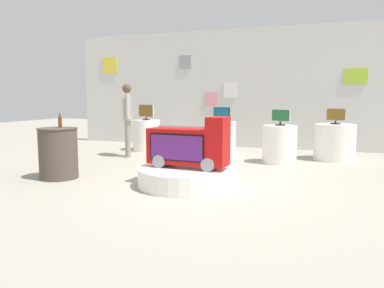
{
  "coord_description": "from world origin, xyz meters",
  "views": [
    {
      "loc": [
        1.77,
        -5.49,
        1.34
      ],
      "look_at": [
        -0.24,
        0.1,
        0.62
      ],
      "focal_mm": 35.31,
      "sensor_mm": 36.0,
      "label": 1
    }
  ],
  "objects_px": {
    "display_pedestal_right_rear": "(280,144)",
    "bottle_on_side_table": "(60,122)",
    "main_display_pedestal": "(188,177)",
    "tv_on_left_rear": "(146,112)",
    "display_pedestal_center_rear": "(335,142)",
    "tv_on_far_right": "(222,114)",
    "novelty_firetruck_tv": "(189,147)",
    "tv_on_center_rear": "(336,116)",
    "display_pedestal_far_right": "(222,138)",
    "tv_on_right_rear": "(280,117)",
    "display_pedestal_left_rear": "(146,135)",
    "side_table_round": "(58,153)",
    "shopper_browsing_near_truck": "(127,114)"
  },
  "relations": [
    {
      "from": "display_pedestal_right_rear",
      "to": "bottle_on_side_table",
      "type": "relative_size",
      "value": 3.26
    },
    {
      "from": "main_display_pedestal",
      "to": "tv_on_left_rear",
      "type": "xyz_separation_m",
      "value": [
        -2.37,
        3.34,
        0.86
      ]
    },
    {
      "from": "display_pedestal_center_rear",
      "to": "bottle_on_side_table",
      "type": "distance_m",
      "value": 5.63
    },
    {
      "from": "tv_on_far_right",
      "to": "bottle_on_side_table",
      "type": "distance_m",
      "value": 3.92
    },
    {
      "from": "novelty_firetruck_tv",
      "to": "tv_on_center_rear",
      "type": "xyz_separation_m",
      "value": [
        2.13,
        3.35,
        0.35
      ]
    },
    {
      "from": "display_pedestal_center_rear",
      "to": "display_pedestal_far_right",
      "type": "xyz_separation_m",
      "value": [
        -2.53,
        -0.02,
        0.0
      ]
    },
    {
      "from": "tv_on_left_rear",
      "to": "tv_on_far_right",
      "type": "height_order",
      "value": "tv_on_left_rear"
    },
    {
      "from": "novelty_firetruck_tv",
      "to": "display_pedestal_right_rear",
      "type": "bearing_deg",
      "value": 67.74
    },
    {
      "from": "tv_on_right_rear",
      "to": "display_pedestal_far_right",
      "type": "relative_size",
      "value": 0.51
    },
    {
      "from": "tv_on_far_right",
      "to": "bottle_on_side_table",
      "type": "height_order",
      "value": "tv_on_far_right"
    },
    {
      "from": "tv_on_far_right",
      "to": "display_pedestal_left_rear",
      "type": "bearing_deg",
      "value": 179.56
    },
    {
      "from": "novelty_firetruck_tv",
      "to": "display_pedestal_left_rear",
      "type": "bearing_deg",
      "value": 125.63
    },
    {
      "from": "bottle_on_side_table",
      "to": "tv_on_right_rear",
      "type": "bearing_deg",
      "value": 38.73
    },
    {
      "from": "tv_on_left_rear",
      "to": "tv_on_center_rear",
      "type": "distance_m",
      "value": 4.53
    },
    {
      "from": "novelty_firetruck_tv",
      "to": "display_pedestal_center_rear",
      "type": "xyz_separation_m",
      "value": [
        2.13,
        3.36,
        -0.22
      ]
    },
    {
      "from": "display_pedestal_center_rear",
      "to": "tv_on_right_rear",
      "type": "xyz_separation_m",
      "value": [
        -1.07,
        -0.79,
        0.57
      ]
    },
    {
      "from": "display_pedestal_left_rear",
      "to": "display_pedestal_far_right",
      "type": "relative_size",
      "value": 1.0
    },
    {
      "from": "tv_on_far_right",
      "to": "display_pedestal_center_rear",
      "type": "bearing_deg",
      "value": 0.47
    },
    {
      "from": "tv_on_center_rear",
      "to": "side_table_round",
      "type": "distance_m",
      "value": 5.67
    },
    {
      "from": "tv_on_left_rear",
      "to": "side_table_round",
      "type": "xyz_separation_m",
      "value": [
        0.15,
        -3.56,
        -0.57
      ]
    },
    {
      "from": "novelty_firetruck_tv",
      "to": "display_pedestal_right_rear",
      "type": "height_order",
      "value": "novelty_firetruck_tv"
    },
    {
      "from": "novelty_firetruck_tv",
      "to": "main_display_pedestal",
      "type": "bearing_deg",
      "value": 161.25
    },
    {
      "from": "main_display_pedestal",
      "to": "display_pedestal_right_rear",
      "type": "relative_size",
      "value": 1.96
    },
    {
      "from": "tv_on_left_rear",
      "to": "bottle_on_side_table",
      "type": "height_order",
      "value": "tv_on_left_rear"
    },
    {
      "from": "main_display_pedestal",
      "to": "bottle_on_side_table",
      "type": "distance_m",
      "value": 2.39
    },
    {
      "from": "tv_on_center_rear",
      "to": "display_pedestal_far_right",
      "type": "distance_m",
      "value": 2.59
    },
    {
      "from": "novelty_firetruck_tv",
      "to": "display_pedestal_far_right",
      "type": "distance_m",
      "value": 3.37
    },
    {
      "from": "tv_on_left_rear",
      "to": "shopper_browsing_near_truck",
      "type": "relative_size",
      "value": 0.31
    },
    {
      "from": "tv_on_center_rear",
      "to": "tv_on_right_rear",
      "type": "xyz_separation_m",
      "value": [
        -1.07,
        -0.79,
        -0.0
      ]
    },
    {
      "from": "display_pedestal_far_right",
      "to": "shopper_browsing_near_truck",
      "type": "relative_size",
      "value": 0.47
    },
    {
      "from": "display_pedestal_far_right",
      "to": "tv_on_far_right",
      "type": "relative_size",
      "value": 1.99
    },
    {
      "from": "tv_on_center_rear",
      "to": "display_pedestal_far_right",
      "type": "xyz_separation_m",
      "value": [
        -2.53,
        -0.01,
        -0.57
      ]
    },
    {
      "from": "tv_on_left_rear",
      "to": "bottle_on_side_table",
      "type": "distance_m",
      "value": 3.45
    },
    {
      "from": "side_table_round",
      "to": "shopper_browsing_near_truck",
      "type": "xyz_separation_m",
      "value": [
        -0.07,
        2.47,
        0.54
      ]
    },
    {
      "from": "display_pedestal_left_rear",
      "to": "display_pedestal_far_right",
      "type": "distance_m",
      "value": 2.0
    },
    {
      "from": "display_pedestal_left_rear",
      "to": "tv_on_right_rear",
      "type": "relative_size",
      "value": 1.94
    },
    {
      "from": "novelty_firetruck_tv",
      "to": "display_pedestal_center_rear",
      "type": "bearing_deg",
      "value": 57.64
    },
    {
      "from": "display_pedestal_left_rear",
      "to": "display_pedestal_far_right",
      "type": "xyz_separation_m",
      "value": [
        2.0,
        -0.01,
        0.0
      ]
    },
    {
      "from": "tv_on_center_rear",
      "to": "bottle_on_side_table",
      "type": "xyz_separation_m",
      "value": [
        -4.4,
        -3.46,
        -0.01
      ]
    },
    {
      "from": "display_pedestal_center_rear",
      "to": "shopper_browsing_near_truck",
      "type": "distance_m",
      "value": 4.62
    },
    {
      "from": "novelty_firetruck_tv",
      "to": "side_table_round",
      "type": "bearing_deg",
      "value": -174.62
    },
    {
      "from": "main_display_pedestal",
      "to": "display_pedestal_center_rear",
      "type": "relative_size",
      "value": 1.77
    },
    {
      "from": "tv_on_right_rear",
      "to": "tv_on_far_right",
      "type": "relative_size",
      "value": 1.02
    },
    {
      "from": "tv_on_left_rear",
      "to": "shopper_browsing_near_truck",
      "type": "distance_m",
      "value": 1.09
    },
    {
      "from": "tv_on_center_rear",
      "to": "tv_on_far_right",
      "type": "height_order",
      "value": "tv_on_center_rear"
    },
    {
      "from": "novelty_firetruck_tv",
      "to": "shopper_browsing_near_truck",
      "type": "distance_m",
      "value": 3.26
    },
    {
      "from": "display_pedestal_far_right",
      "to": "display_pedestal_center_rear",
      "type": "bearing_deg",
      "value": 0.38
    },
    {
      "from": "tv_on_right_rear",
      "to": "shopper_browsing_near_truck",
      "type": "relative_size",
      "value": 0.24
    },
    {
      "from": "tv_on_center_rear",
      "to": "side_table_round",
      "type": "bearing_deg",
      "value": -140.85
    },
    {
      "from": "tv_on_right_rear",
      "to": "shopper_browsing_near_truck",
      "type": "bearing_deg",
      "value": -174.86
    }
  ]
}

